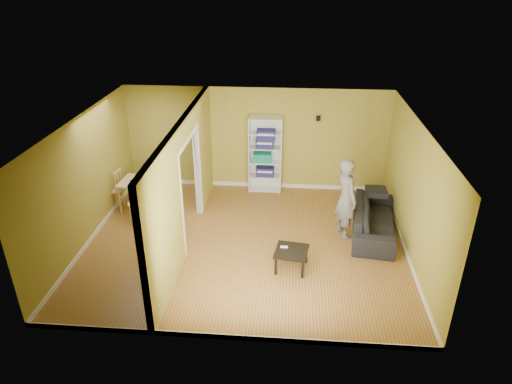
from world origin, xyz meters
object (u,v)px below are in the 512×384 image
sofa (374,215)px  coffee_table (291,253)px  bookshelf (265,154)px  chair_left (113,188)px  chair_far (157,180)px  dining_table (145,184)px  person (347,192)px  chair_near (138,202)px

sofa → coffee_table: bearing=137.7°
coffee_table → bookshelf: bearing=101.9°
sofa → chair_left: bearing=91.1°
bookshelf → chair_far: bookshelf is taller
sofa → coffee_table: (-1.75, -1.46, -0.07)m
dining_table → chair_left: 0.83m
bookshelf → dining_table: bookshelf is taller
person → coffee_table: size_ratio=3.41×
chair_left → chair_far: 1.07m
sofa → chair_far: (-5.08, 1.29, 0.03)m
dining_table → chair_far: (0.09, 0.63, -0.19)m
dining_table → chair_far: chair_far is taller
chair_near → chair_far: size_ratio=1.10×
bookshelf → dining_table: 3.02m
chair_near → chair_far: bearing=78.9°
chair_near → chair_left: bearing=133.6°
coffee_table → dining_table: (-3.42, 2.12, 0.30)m
coffee_table → chair_far: size_ratio=0.68×
sofa → bookshelf: 3.18m
sofa → person: (-0.66, -0.15, 0.61)m
bookshelf → person: bearing=-49.2°
chair_left → chair_near: bearing=60.4°
dining_table → chair_near: chair_near is taller
coffee_table → chair_near: bearing=156.3°
person → bookshelf: 2.77m
chair_far → chair_left: bearing=25.8°
bookshelf → chair_left: bearing=-160.7°
person → chair_left: (-5.33, 0.86, -0.54)m
sofa → chair_near: bearing=97.4°
bookshelf → chair_far: bearing=-166.0°
person → chair_far: bearing=47.7°
chair_far → coffee_table: bearing=133.5°
coffee_table → sofa: bearing=39.8°
chair_near → chair_far: chair_near is taller
sofa → chair_left: chair_left is taller
coffee_table → person: bearing=50.1°
chair_left → chair_far: chair_left is taller
sofa → bookshelf: bookshelf is taller
coffee_table → chair_left: bearing=152.9°
bookshelf → coffee_table: bookshelf is taller
person → bookshelf: person is taller
chair_near → coffee_table: bearing=-30.7°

